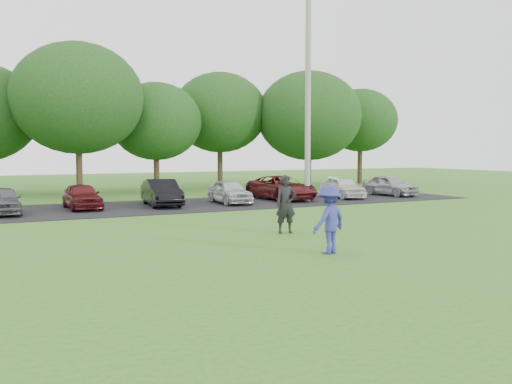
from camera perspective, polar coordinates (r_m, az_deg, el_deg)
ground at (r=14.57m, az=6.37°, el=-6.03°), size 100.00×100.00×0.00m
parking_lot at (r=26.28m, az=-9.56°, el=-1.42°), size 32.00×6.50×0.03m
utility_pole at (r=28.54m, az=5.22°, el=9.60°), size 0.28×0.28×10.51m
frisbee_player at (r=14.32m, az=7.30°, el=-2.76°), size 1.24×0.94×1.95m
camera_bystander at (r=17.66m, az=3.01°, el=-1.23°), size 0.72×0.54×1.81m
parked_cars at (r=26.17m, az=-9.81°, el=-0.16°), size 28.40×4.73×1.22m
tree_row at (r=36.02m, az=-12.15°, el=7.87°), size 42.39×9.85×8.64m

